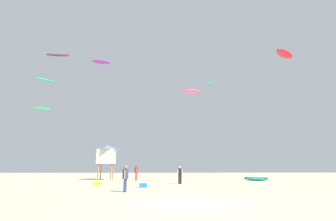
{
  "coord_description": "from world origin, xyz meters",
  "views": [
    {
      "loc": [
        -1.31,
        -12.13,
        1.52
      ],
      "look_at": [
        0.0,
        19.48,
        8.29
      ],
      "focal_mm": 28.25,
      "sensor_mm": 36.0,
      "label": 1
    }
  ],
  "objects_px": {
    "person_foreground": "(125,176)",
    "kite_aloft_4": "(101,62)",
    "person_left": "(180,174)",
    "gear_bag": "(143,185)",
    "kite_aloft_2": "(42,108)",
    "kite_aloft_7": "(58,55)",
    "lifeguard_tower": "(107,154)",
    "kite_aloft_8": "(285,54)",
    "kite_grounded_near": "(256,179)",
    "kite_aloft_0": "(46,80)",
    "person_midground": "(136,172)",
    "kite_aloft_3": "(209,83)",
    "kite_aloft_1": "(191,92)",
    "cooler_box": "(97,184)"
  },
  "relations": [
    {
      "from": "kite_aloft_4",
      "to": "kite_aloft_7",
      "type": "height_order",
      "value": "kite_aloft_4"
    },
    {
      "from": "cooler_box",
      "to": "kite_aloft_8",
      "type": "distance_m",
      "value": 30.57
    },
    {
      "from": "kite_aloft_8",
      "to": "kite_grounded_near",
      "type": "bearing_deg",
      "value": -151.64
    },
    {
      "from": "kite_aloft_0",
      "to": "kite_aloft_8",
      "type": "xyz_separation_m",
      "value": [
        32.89,
        -0.63,
        4.14
      ]
    },
    {
      "from": "person_midground",
      "to": "kite_aloft_0",
      "type": "height_order",
      "value": "kite_aloft_0"
    },
    {
      "from": "kite_grounded_near",
      "to": "kite_aloft_0",
      "type": "bearing_deg",
      "value": 170.92
    },
    {
      "from": "person_midground",
      "to": "kite_aloft_0",
      "type": "distance_m",
      "value": 17.76
    },
    {
      "from": "gear_bag",
      "to": "kite_aloft_3",
      "type": "height_order",
      "value": "kite_aloft_3"
    },
    {
      "from": "lifeguard_tower",
      "to": "cooler_box",
      "type": "distance_m",
      "value": 11.11
    },
    {
      "from": "person_midground",
      "to": "lifeguard_tower",
      "type": "distance_m",
      "value": 4.64
    },
    {
      "from": "cooler_box",
      "to": "kite_aloft_0",
      "type": "distance_m",
      "value": 20.46
    },
    {
      "from": "kite_aloft_2",
      "to": "person_left",
      "type": "bearing_deg",
      "value": -38.66
    },
    {
      "from": "kite_aloft_2",
      "to": "kite_aloft_8",
      "type": "relative_size",
      "value": 0.65
    },
    {
      "from": "kite_aloft_8",
      "to": "cooler_box",
      "type": "bearing_deg",
      "value": -152.83
    },
    {
      "from": "kite_aloft_3",
      "to": "person_midground",
      "type": "bearing_deg",
      "value": -123.18
    },
    {
      "from": "kite_grounded_near",
      "to": "kite_aloft_7",
      "type": "relative_size",
      "value": 0.78
    },
    {
      "from": "kite_aloft_2",
      "to": "kite_aloft_8",
      "type": "height_order",
      "value": "kite_aloft_8"
    },
    {
      "from": "person_left",
      "to": "kite_grounded_near",
      "type": "height_order",
      "value": "person_left"
    },
    {
      "from": "person_midground",
      "to": "kite_aloft_7",
      "type": "relative_size",
      "value": 0.46
    },
    {
      "from": "cooler_box",
      "to": "kite_aloft_7",
      "type": "xyz_separation_m",
      "value": [
        -11.59,
        18.95,
        19.36
      ]
    },
    {
      "from": "kite_aloft_1",
      "to": "kite_aloft_3",
      "type": "height_order",
      "value": "kite_aloft_3"
    },
    {
      "from": "kite_grounded_near",
      "to": "kite_aloft_4",
      "type": "height_order",
      "value": "kite_aloft_4"
    },
    {
      "from": "person_foreground",
      "to": "kite_aloft_7",
      "type": "distance_m",
      "value": 33.72
    },
    {
      "from": "gear_bag",
      "to": "kite_aloft_4",
      "type": "bearing_deg",
      "value": 110.17
    },
    {
      "from": "gear_bag",
      "to": "person_midground",
      "type": "bearing_deg",
      "value": 97.21
    },
    {
      "from": "lifeguard_tower",
      "to": "kite_aloft_8",
      "type": "xyz_separation_m",
      "value": [
        23.98,
        0.98,
        14.04
      ]
    },
    {
      "from": "kite_grounded_near",
      "to": "kite_aloft_3",
      "type": "height_order",
      "value": "kite_aloft_3"
    },
    {
      "from": "kite_aloft_0",
      "to": "kite_aloft_4",
      "type": "bearing_deg",
      "value": 69.1
    },
    {
      "from": "person_midground",
      "to": "kite_aloft_2",
      "type": "bearing_deg",
      "value": -29.16
    },
    {
      "from": "kite_aloft_2",
      "to": "kite_grounded_near",
      "type": "bearing_deg",
      "value": -19.56
    },
    {
      "from": "person_foreground",
      "to": "kite_grounded_near",
      "type": "bearing_deg",
      "value": -126.44
    },
    {
      "from": "person_foreground",
      "to": "kite_aloft_1",
      "type": "distance_m",
      "value": 15.64
    },
    {
      "from": "lifeguard_tower",
      "to": "gear_bag",
      "type": "height_order",
      "value": "lifeguard_tower"
    },
    {
      "from": "person_midground",
      "to": "kite_aloft_2",
      "type": "height_order",
      "value": "kite_aloft_2"
    },
    {
      "from": "person_foreground",
      "to": "kite_aloft_2",
      "type": "bearing_deg",
      "value": -47.55
    },
    {
      "from": "kite_grounded_near",
      "to": "kite_aloft_0",
      "type": "relative_size",
      "value": 1.24
    },
    {
      "from": "person_foreground",
      "to": "kite_aloft_4",
      "type": "relative_size",
      "value": 0.46
    },
    {
      "from": "kite_aloft_1",
      "to": "person_midground",
      "type": "bearing_deg",
      "value": 156.67
    },
    {
      "from": "lifeguard_tower",
      "to": "kite_aloft_7",
      "type": "distance_m",
      "value": 21.1
    },
    {
      "from": "gear_bag",
      "to": "kite_aloft_3",
      "type": "bearing_deg",
      "value": 69.21
    },
    {
      "from": "person_foreground",
      "to": "kite_aloft_2",
      "type": "relative_size",
      "value": 0.6
    },
    {
      "from": "lifeguard_tower",
      "to": "person_left",
      "type": "bearing_deg",
      "value": -44.97
    },
    {
      "from": "lifeguard_tower",
      "to": "gear_bag",
      "type": "relative_size",
      "value": 7.41
    },
    {
      "from": "person_midground",
      "to": "kite_aloft_1",
      "type": "relative_size",
      "value": 0.79
    },
    {
      "from": "person_left",
      "to": "kite_aloft_4",
      "type": "bearing_deg",
      "value": 6.36
    },
    {
      "from": "lifeguard_tower",
      "to": "kite_aloft_8",
      "type": "bearing_deg",
      "value": 2.34
    },
    {
      "from": "person_midground",
      "to": "kite_aloft_8",
      "type": "bearing_deg",
      "value": -170.36
    },
    {
      "from": "gear_bag",
      "to": "kite_aloft_8",
      "type": "relative_size",
      "value": 0.14
    },
    {
      "from": "lifeguard_tower",
      "to": "kite_aloft_2",
      "type": "relative_size",
      "value": 1.55
    },
    {
      "from": "person_left",
      "to": "gear_bag",
      "type": "bearing_deg",
      "value": 118.51
    }
  ]
}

